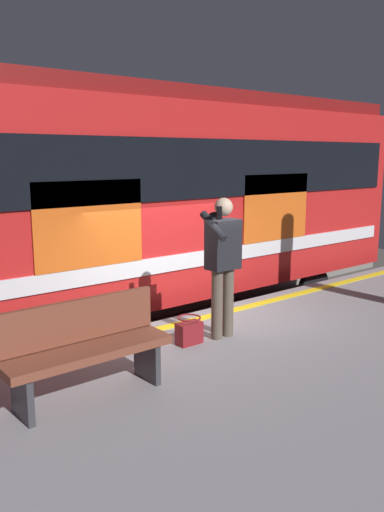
# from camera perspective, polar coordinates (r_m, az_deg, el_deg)

# --- Properties ---
(ground_plane) EXTENTS (24.14, 24.14, 0.00)m
(ground_plane) POSITION_cam_1_polar(r_m,az_deg,el_deg) (7.74, -0.82, -13.62)
(ground_plane) COLOR #4C4742
(platform) EXTENTS (14.11, 4.46, 1.02)m
(platform) POSITION_cam_1_polar(r_m,az_deg,el_deg) (6.09, 12.71, -15.79)
(platform) COLOR gray
(platform) RESTS_ON ground
(safety_line) EXTENTS (13.83, 0.16, 0.01)m
(safety_line) POSITION_cam_1_polar(r_m,az_deg,el_deg) (7.15, 0.65, -6.97)
(safety_line) COLOR yellow
(safety_line) RESTS_ON platform
(track_rail_near) EXTENTS (18.34, 0.08, 0.16)m
(track_rail_near) POSITION_cam_1_polar(r_m,az_deg,el_deg) (8.71, -6.29, -10.23)
(track_rail_near) COLOR slate
(track_rail_near) RESTS_ON ground
(track_rail_far) EXTENTS (18.34, 0.08, 0.16)m
(track_rail_far) POSITION_cam_1_polar(r_m,az_deg,el_deg) (9.89, -10.82, -7.75)
(track_rail_far) COLOR slate
(track_rail_far) RESTS_ON ground
(train_carriage) EXTENTS (10.30, 3.01, 4.11)m
(train_carriage) POSITION_cam_1_polar(r_m,az_deg,el_deg) (9.10, -5.55, 6.97)
(train_carriage) COLOR red
(train_carriage) RESTS_ON ground
(passenger) EXTENTS (0.57, 0.55, 1.72)m
(passenger) POSITION_cam_1_polar(r_m,az_deg,el_deg) (6.24, 3.40, -0.01)
(passenger) COLOR brown
(passenger) RESTS_ON platform
(handbag) EXTENTS (0.31, 0.28, 0.33)m
(handbag) POSITION_cam_1_polar(r_m,az_deg,el_deg) (6.22, -0.32, -8.33)
(handbag) COLOR maroon
(handbag) RESTS_ON platform
(bench) EXTENTS (1.59, 0.44, 0.90)m
(bench) POSITION_cam_1_polar(r_m,az_deg,el_deg) (4.93, -11.69, -9.63)
(bench) COLOR brown
(bench) RESTS_ON platform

